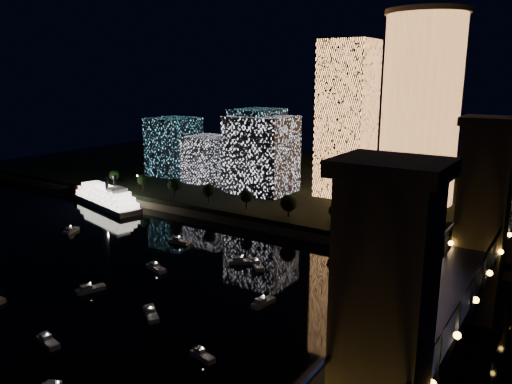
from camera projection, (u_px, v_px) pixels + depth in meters
ground at (142, 328)px, 120.11m from camera, size 520.00×520.00×0.00m
far_bank at (377, 191)px, 249.47m from camera, size 420.00×160.00×5.00m
seawall at (303, 233)px, 186.36m from camera, size 420.00×6.00×3.00m
tower_cylindrical at (420, 109)px, 211.10m from camera, size 34.00×34.00×80.24m
tower_rectangular at (347, 120)px, 223.52m from camera, size 21.75×21.75×69.19m
midrise_blocks at (229, 152)px, 249.62m from camera, size 88.75×33.23×38.37m
truss_bridge at (426, 336)px, 84.55m from camera, size 13.00×266.00×50.00m
riverboat at (104, 197)px, 231.63m from camera, size 52.05×22.47×15.41m
motorboats at (143, 286)px, 141.69m from camera, size 104.27×82.76×2.78m
esplanade_trees at (257, 198)px, 202.39m from camera, size 165.12×6.63×8.82m
street_lamps at (247, 196)px, 212.60m from camera, size 132.70×0.70×5.65m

